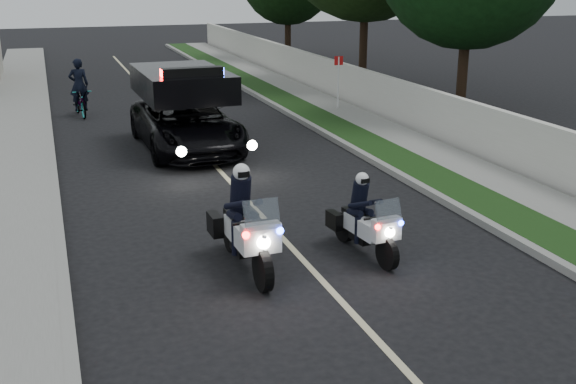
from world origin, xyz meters
name	(u,v)px	position (x,y,z in m)	size (l,w,h in m)	color
ground	(335,294)	(0.00, 0.00, 0.00)	(120.00, 120.00, 0.00)	black
curb_right	(333,138)	(4.10, 10.00, 0.07)	(0.20, 60.00, 0.15)	gray
grass_verge	(354,136)	(4.80, 10.00, 0.08)	(1.20, 60.00, 0.16)	#193814
sidewalk_right	(392,133)	(6.10, 10.00, 0.08)	(1.40, 60.00, 0.16)	gray
property_wall	(421,110)	(7.10, 10.00, 0.75)	(0.22, 60.00, 1.50)	beige
curb_left	(52,160)	(-4.10, 10.00, 0.07)	(0.20, 60.00, 0.15)	gray
sidewalk_left	(9,164)	(-5.20, 10.00, 0.08)	(2.00, 60.00, 0.16)	gray
lane_marking	(201,151)	(0.00, 10.00, 0.00)	(0.12, 50.00, 0.01)	#BFB78C
police_moto_left	(246,269)	(-1.07, 1.45, 0.00)	(0.77, 2.19, 1.86)	silver
police_moto_right	(363,254)	(1.15, 1.40, 0.00)	(0.63, 1.80, 1.53)	silver
police_suv	(187,149)	(-0.35, 10.30, 0.00)	(2.54, 5.50, 2.67)	black
bicycle	(82,116)	(-2.96, 16.43, 0.00)	(0.65, 1.85, 0.97)	black
cyclist	(82,116)	(-2.96, 16.43, 0.00)	(0.66, 0.44, 1.85)	black
sign_post	(338,112)	(6.00, 14.13, 0.00)	(0.33, 0.33, 2.10)	#A6140B
tree_right_c	(459,115)	(9.94, 12.20, 0.00)	(6.45, 6.45, 10.75)	#103411
tree_right_d	(362,85)	(9.53, 19.65, 0.00)	(7.74, 7.74, 12.90)	#1F3F15
tree_right_e	(288,59)	(9.63, 30.31, 0.00)	(5.41, 5.41, 9.02)	black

